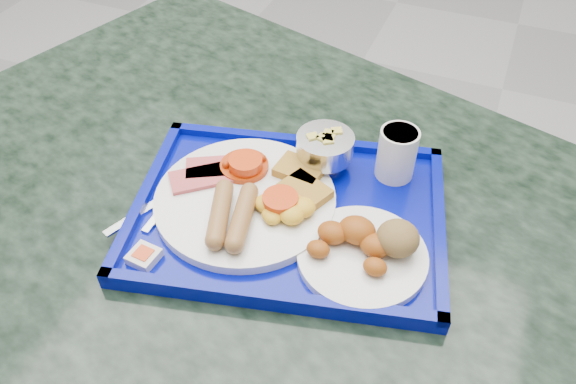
{
  "coord_description": "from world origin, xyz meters",
  "views": [
    {
      "loc": [
        0.58,
        -1.05,
        1.46
      ],
      "look_at": [
        0.36,
        -0.51,
        0.89
      ],
      "focal_mm": 35.0,
      "sensor_mm": 36.0,
      "label": 1
    }
  ],
  "objects_px": {
    "table": "(273,285)",
    "tray": "(288,214)",
    "main_plate": "(251,197)",
    "fruit_bowl": "(325,147)",
    "bread_plate": "(367,248)",
    "juice_cup": "(397,152)"
  },
  "relations": [
    {
      "from": "main_plate",
      "to": "fruit_bowl",
      "type": "height_order",
      "value": "fruit_bowl"
    },
    {
      "from": "table",
      "to": "juice_cup",
      "type": "xyz_separation_m",
      "value": [
        0.16,
        0.12,
        0.28
      ]
    },
    {
      "from": "table",
      "to": "tray",
      "type": "xyz_separation_m",
      "value": [
        0.04,
        -0.02,
        0.23
      ]
    },
    {
      "from": "tray",
      "to": "main_plate",
      "type": "height_order",
      "value": "main_plate"
    },
    {
      "from": "main_plate",
      "to": "bread_plate",
      "type": "height_order",
      "value": "bread_plate"
    },
    {
      "from": "fruit_bowl",
      "to": "juice_cup",
      "type": "xyz_separation_m",
      "value": [
        0.11,
        0.03,
        0.0
      ]
    },
    {
      "from": "bread_plate",
      "to": "juice_cup",
      "type": "bearing_deg",
      "value": 92.49
    },
    {
      "from": "tray",
      "to": "table",
      "type": "bearing_deg",
      "value": 152.57
    },
    {
      "from": "main_plate",
      "to": "bread_plate",
      "type": "distance_m",
      "value": 0.19
    },
    {
      "from": "fruit_bowl",
      "to": "table",
      "type": "bearing_deg",
      "value": -119.18
    },
    {
      "from": "tray",
      "to": "bread_plate",
      "type": "bearing_deg",
      "value": -16.42
    },
    {
      "from": "juice_cup",
      "to": "main_plate",
      "type": "bearing_deg",
      "value": -141.04
    },
    {
      "from": "bread_plate",
      "to": "main_plate",
      "type": "bearing_deg",
      "value": 170.38
    },
    {
      "from": "tray",
      "to": "bread_plate",
      "type": "relative_size",
      "value": 2.91
    },
    {
      "from": "main_plate",
      "to": "bread_plate",
      "type": "bearing_deg",
      "value": -9.62
    },
    {
      "from": "table",
      "to": "tray",
      "type": "height_order",
      "value": "tray"
    },
    {
      "from": "fruit_bowl",
      "to": "juice_cup",
      "type": "distance_m",
      "value": 0.11
    },
    {
      "from": "main_plate",
      "to": "fruit_bowl",
      "type": "distance_m",
      "value": 0.15
    },
    {
      "from": "main_plate",
      "to": "fruit_bowl",
      "type": "xyz_separation_m",
      "value": [
        0.07,
        0.12,
        0.03
      ]
    },
    {
      "from": "table",
      "to": "bread_plate",
      "type": "distance_m",
      "value": 0.31
    },
    {
      "from": "table",
      "to": "main_plate",
      "type": "height_order",
      "value": "main_plate"
    },
    {
      "from": "table",
      "to": "juice_cup",
      "type": "bearing_deg",
      "value": 36.7
    }
  ]
}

